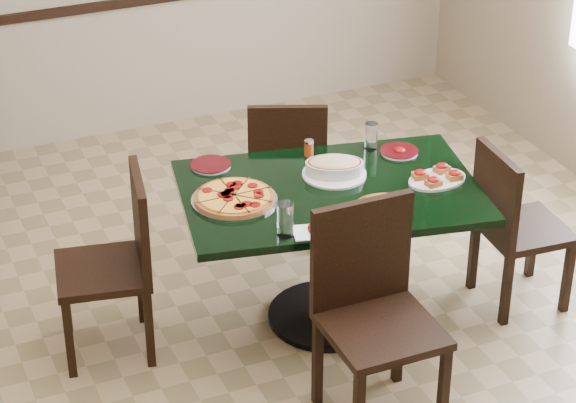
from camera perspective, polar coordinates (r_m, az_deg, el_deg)
name	(u,v)px	position (r m, az deg, el deg)	size (l,w,h in m)	color
floor	(271,359)	(5.47, -0.86, -8.03)	(5.50, 5.50, 0.00)	#8E7652
main_table	(330,222)	(5.45, 2.13, -1.02)	(1.57, 1.17, 0.75)	black
chair_far	(287,165)	(6.11, -0.04, 1.89)	(0.55, 0.55, 0.90)	black
chair_near	(372,302)	(4.88, 4.30, -5.09)	(0.47, 0.47, 1.01)	black
chair_right	(511,220)	(5.72, 11.28, -0.94)	(0.44, 0.44, 0.88)	black
chair_left	(120,255)	(5.33, -8.55, -2.71)	(0.51, 0.51, 0.93)	black
pepperoni_pizza	(234,198)	(5.25, -2.75, 0.19)	(0.41, 0.41, 0.04)	silver
lasagna_casserole	(334,167)	(5.46, 2.37, 1.77)	(0.33, 0.31, 0.09)	silver
bread_basket	(379,205)	(5.15, 4.65, -0.20)	(0.24, 0.17, 0.10)	brown
bruschetta_platter	(437,177)	(5.46, 7.59, 1.26)	(0.32, 0.24, 0.05)	silver
side_plate_near	(326,229)	(5.01, 1.92, -1.41)	(0.16, 0.16, 0.02)	silver
side_plate_far_r	(399,151)	(5.71, 5.67, 2.56)	(0.19, 0.19, 0.03)	silver
side_plate_far_l	(211,165)	(5.57, -3.94, 1.87)	(0.20, 0.20, 0.02)	silver
napkin_setting	(309,232)	(5.00, 1.07, -1.57)	(0.17, 0.17, 0.01)	white
water_glass_a	(371,136)	(5.71, 4.24, 3.32)	(0.07, 0.07, 0.14)	white
water_glass_b	(285,220)	(4.94, -0.15, -0.93)	(0.08, 0.08, 0.16)	white
pepper_shaker	(309,148)	(5.65, 1.07, 2.75)	(0.05, 0.05, 0.08)	#AF4812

